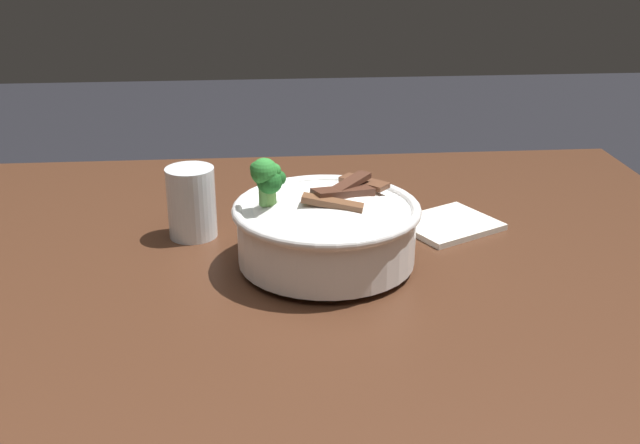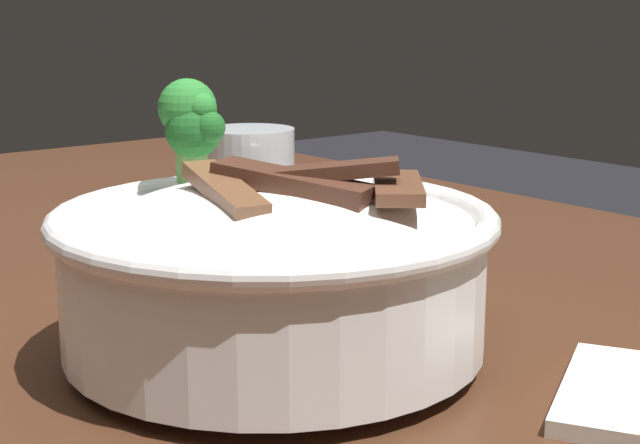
% 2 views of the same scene
% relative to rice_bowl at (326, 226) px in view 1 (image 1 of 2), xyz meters
% --- Properties ---
extents(dining_table, '(1.29, 1.07, 0.80)m').
position_rel_rice_bowl_xyz_m(dining_table, '(-0.11, -0.10, -0.17)').
color(dining_table, '#472819').
rests_on(dining_table, ground).
extents(rice_bowl, '(0.22, 0.22, 0.14)m').
position_rel_rice_bowl_xyz_m(rice_bowl, '(0.00, 0.00, 0.00)').
color(rice_bowl, white).
rests_on(rice_bowl, dining_table).
extents(drinking_glass, '(0.06, 0.06, 0.09)m').
position_rel_rice_bowl_xyz_m(drinking_glass, '(-0.16, 0.10, -0.01)').
color(drinking_glass, white).
rests_on(drinking_glass, dining_table).
extents(folded_napkin, '(0.15, 0.15, 0.01)m').
position_rel_rice_bowl_xyz_m(folded_napkin, '(0.18, 0.10, -0.05)').
color(folded_napkin, silver).
rests_on(folded_napkin, dining_table).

